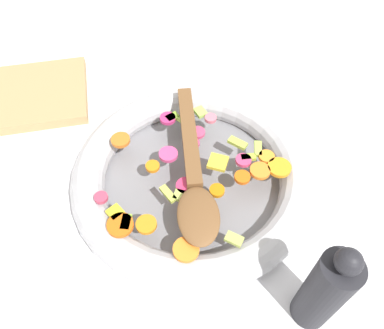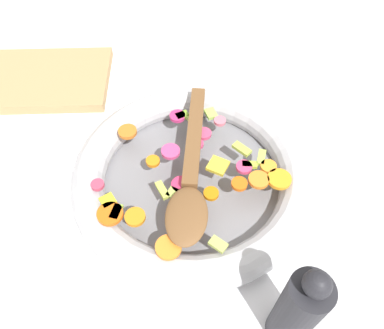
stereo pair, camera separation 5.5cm
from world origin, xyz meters
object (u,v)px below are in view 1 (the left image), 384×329
Objects in this scene: skillet at (192,176)px; cutting_board at (21,97)px; pepper_mill at (325,290)px; wooden_spoon at (194,175)px.

skillet reaches higher than cutting_board.
cutting_board is at bearing -51.12° from pepper_mill.
skillet is at bearing 137.60° from cutting_board.
cutting_board is (0.27, -0.28, -0.05)m from wooden_spoon.
pepper_mill reaches higher than skillet.
skillet is 1.27× the size of wooden_spoon.
wooden_spoon is at bearing -60.69° from pepper_mill.
wooden_spoon reaches higher than skillet.
wooden_spoon reaches higher than cutting_board.
pepper_mill is 0.61m from cutting_board.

